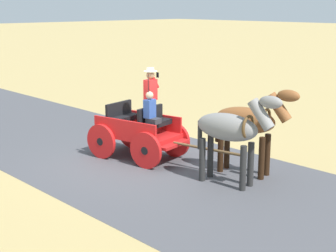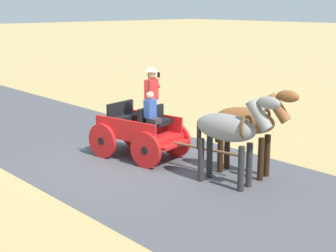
{
  "view_description": "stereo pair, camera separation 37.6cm",
  "coord_description": "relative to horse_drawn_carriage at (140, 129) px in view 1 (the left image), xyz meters",
  "views": [
    {
      "loc": [
        8.33,
        10.1,
        4.12
      ],
      "look_at": [
        -0.34,
        0.93,
        1.1
      ],
      "focal_mm": 54.38,
      "sensor_mm": 36.0,
      "label": 1
    },
    {
      "loc": [
        8.05,
        10.35,
        4.12
      ],
      "look_at": [
        -0.34,
        0.93,
        1.1
      ],
      "focal_mm": 54.38,
      "sensor_mm": 36.0,
      "label": 2
    }
  ],
  "objects": [
    {
      "name": "ground_plane",
      "position": [
        0.36,
        0.19,
        -0.82
      ],
      "size": [
        200.0,
        200.0,
        0.0
      ],
      "primitive_type": "plane",
      "color": "tan"
    },
    {
      "name": "horse_near_side",
      "position": [
        -1.03,
        2.88,
        0.51
      ],
      "size": [
        0.93,
        2.14,
        2.21
      ],
      "color": "brown",
      "rests_on": "ground"
    },
    {
      "name": "horse_drawn_carriage",
      "position": [
        0.0,
        0.0,
        0.0
      ],
      "size": [
        1.86,
        4.51,
        2.5
      ],
      "color": "red",
      "rests_on": "ground"
    },
    {
      "name": "horse_off_side",
      "position": [
        -0.15,
        3.06,
        0.51
      ],
      "size": [
        0.82,
        2.15,
        2.21
      ],
      "color": "gray",
      "rests_on": "ground"
    },
    {
      "name": "road_surface",
      "position": [
        0.36,
        0.19,
        -0.81
      ],
      "size": [
        5.91,
        160.0,
        0.01
      ],
      "primitive_type": "cube",
      "color": "#4C4C51",
      "rests_on": "ground"
    }
  ]
}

